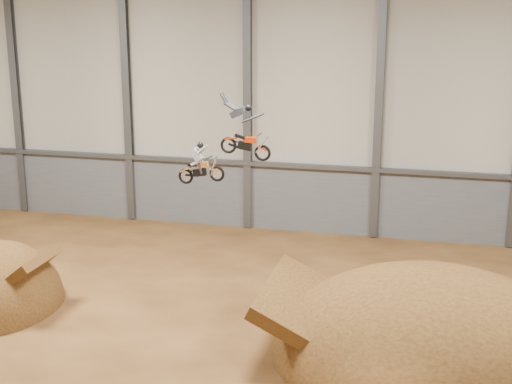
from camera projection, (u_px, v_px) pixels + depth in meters
floor at (233, 365)px, 23.54m from camera, size 40.00×40.00×0.00m
back_wall at (313, 99)px, 35.86m from camera, size 40.00×0.10×14.00m
lower_band_back at (310, 200)px, 37.09m from camera, size 39.80×0.18×3.50m
steel_rail at (310, 166)px, 36.50m from camera, size 39.80×0.35×0.20m
steel_column_0 at (16, 90)px, 39.58m from camera, size 0.40×0.36×13.90m
steel_column_1 at (127, 93)px, 38.02m from camera, size 0.40×0.36×13.90m
steel_column_2 at (248, 97)px, 36.46m from camera, size 0.40×0.36×13.90m
steel_column_3 at (379, 101)px, 34.90m from camera, size 0.40×0.36×13.90m
landing_ramp at (430, 360)px, 23.89m from camera, size 10.72×9.48×6.18m
fmx_rider_a at (202, 161)px, 25.67m from camera, size 2.05×0.82×1.87m
fmx_rider_b at (244, 128)px, 24.85m from camera, size 2.77×0.73×2.48m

